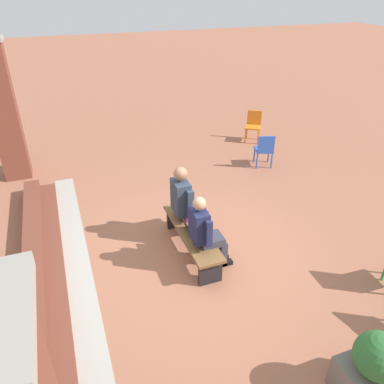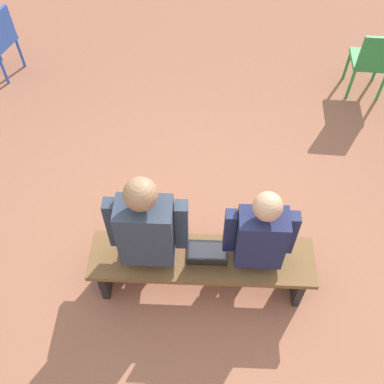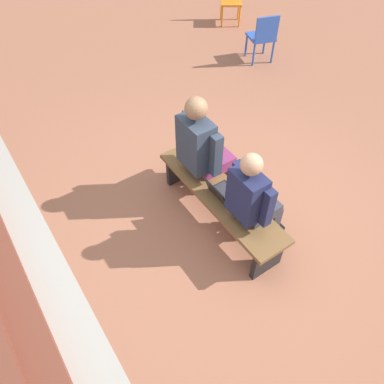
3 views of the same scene
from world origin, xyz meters
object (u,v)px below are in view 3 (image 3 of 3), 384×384
object	(u,v)px
person_adult	(205,149)
person_student	(254,199)
bench	(220,199)
laptop	(222,193)
plastic_chair_mid_courtyard	(263,35)

from	to	relation	value
person_adult	person_student	bearing A→B (deg)	179.55
bench	laptop	world-z (taller)	laptop
person_student	plastic_chair_mid_courtyard	world-z (taller)	person_student
bench	laptop	distance (m)	0.15
person_student	laptop	world-z (taller)	person_student
person_adult	laptop	size ratio (longest dim) A/B	4.47
laptop	person_adult	bearing A→B (deg)	-10.76
person_adult	laptop	bearing A→B (deg)	169.24
person_adult	plastic_chair_mid_courtyard	bearing A→B (deg)	-52.61
person_student	laptop	bearing A→B (deg)	11.59
laptop	plastic_chair_mid_courtyard	bearing A→B (deg)	-48.08
bench	person_student	xyz separation A→B (m)	(-0.42, -0.07, 0.35)
person_student	person_adult	bearing A→B (deg)	-0.45
person_adult	laptop	distance (m)	0.52
laptop	person_student	bearing A→B (deg)	-168.41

